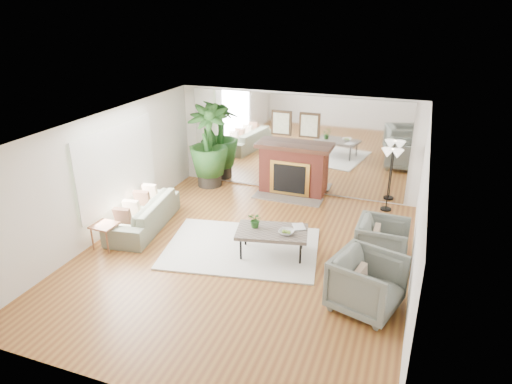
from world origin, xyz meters
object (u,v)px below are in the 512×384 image
at_px(armchair_front, 367,283).
at_px(fireplace, 292,169).
at_px(side_table, 105,228).
at_px(floor_lamp, 392,158).
at_px(sofa, 143,214).
at_px(armchair_back, 382,242).
at_px(coffee_table, 272,232).
at_px(potted_ficus, 208,143).

bearing_deg(armchair_front, fireplace, 46.83).
relative_size(side_table, floor_lamp, 0.34).
bearing_deg(sofa, armchair_front, 67.30).
relative_size(sofa, armchair_back, 2.35).
relative_size(fireplace, armchair_back, 2.25).
bearing_deg(coffee_table, floor_lamp, 57.21).
distance_m(armchair_back, side_table, 5.27).
xyz_separation_m(coffee_table, armchair_back, (1.97, 0.46, -0.07)).
relative_size(armchair_front, potted_ficus, 0.47).
bearing_deg(sofa, fireplace, 130.86).
bearing_deg(floor_lamp, sofa, -150.66).
relative_size(fireplace, floor_lamp, 1.39).
bearing_deg(armchair_front, floor_lamp, 17.20).
bearing_deg(armchair_back, floor_lamp, 4.38).
relative_size(sofa, floor_lamp, 1.45).
bearing_deg(sofa, potted_ficus, 165.86).
bearing_deg(fireplace, armchair_front, -59.81).
height_order(fireplace, armchair_back, fireplace).
bearing_deg(coffee_table, sofa, 176.50).
distance_m(coffee_table, side_table, 3.24).
relative_size(fireplace, sofa, 0.96).
xyz_separation_m(coffee_table, potted_ficus, (-2.67, 2.87, 0.66)).
height_order(fireplace, floor_lamp, fireplace).
relative_size(fireplace, side_table, 4.06).
distance_m(armchair_front, potted_ficus, 6.04).
bearing_deg(potted_ficus, armchair_front, -40.70).
bearing_deg(side_table, sofa, 78.87).
bearing_deg(coffee_table, potted_ficus, 132.91).
bearing_deg(fireplace, sofa, -130.72).
height_order(fireplace, coffee_table, fireplace).
height_order(armchair_back, armchair_front, armchair_front).
xyz_separation_m(fireplace, coffee_table, (0.48, -3.03, -0.18)).
xyz_separation_m(armchair_back, potted_ficus, (-4.63, 2.41, 0.72)).
distance_m(coffee_table, armchair_back, 2.02).
height_order(armchair_back, potted_ficus, potted_ficus).
xyz_separation_m(armchair_front, side_table, (-5.02, 0.21, -0.03)).
bearing_deg(sofa, coffee_table, 78.07).
xyz_separation_m(armchair_back, armchair_front, (-0.08, -1.51, 0.04)).
height_order(armchair_front, side_table, armchair_front).
distance_m(sofa, potted_ficus, 2.82).
height_order(armchair_back, floor_lamp, floor_lamp).
xyz_separation_m(fireplace, side_table, (-2.65, -3.86, -0.24)).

